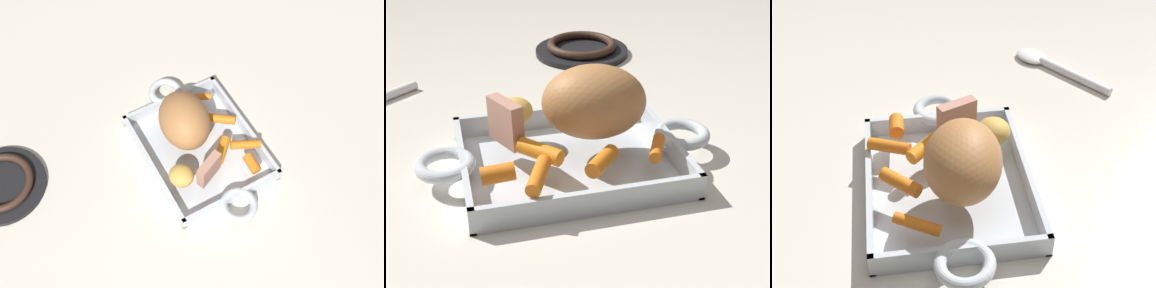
% 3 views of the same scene
% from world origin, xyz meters
% --- Properties ---
extents(ground_plane, '(2.02, 2.02, 0.00)m').
position_xyz_m(ground_plane, '(0.00, 0.00, 0.00)').
color(ground_plane, silver).
extents(roasting_dish, '(0.40, 0.24, 0.04)m').
position_xyz_m(roasting_dish, '(0.00, 0.00, 0.01)').
color(roasting_dish, silver).
rests_on(roasting_dish, ground_plane).
extents(pork_roast, '(0.15, 0.13, 0.10)m').
position_xyz_m(pork_roast, '(0.04, 0.02, 0.09)').
color(pork_roast, '#AD7241').
rests_on(pork_roast, roasting_dish).
extents(roast_slice_thick, '(0.04, 0.06, 0.06)m').
position_xyz_m(roast_slice_thick, '(-0.08, 0.02, 0.07)').
color(roast_slice_thick, tan).
rests_on(roast_slice_thick, roasting_dish).
extents(baby_carrot_northeast, '(0.06, 0.06, 0.02)m').
position_xyz_m(baby_carrot_northeast, '(-0.04, -0.03, 0.05)').
color(baby_carrot_northeast, orange).
rests_on(baby_carrot_northeast, roasting_dish).
extents(baby_carrot_center_left, '(0.04, 0.02, 0.03)m').
position_xyz_m(baby_carrot_center_left, '(-0.10, -0.07, 0.05)').
color(baby_carrot_center_left, orange).
rests_on(baby_carrot_center_left, roasting_dish).
extents(baby_carrot_short, '(0.06, 0.06, 0.02)m').
position_xyz_m(baby_carrot_short, '(0.03, -0.07, 0.05)').
color(baby_carrot_short, orange).
rests_on(baby_carrot_short, roasting_dish).
extents(baby_carrot_center_right, '(0.04, 0.06, 0.02)m').
position_xyz_m(baby_carrot_center_right, '(0.10, -0.05, 0.04)').
color(baby_carrot_center_right, orange).
rests_on(baby_carrot_center_right, roasting_dish).
extents(baby_carrot_long, '(0.04, 0.07, 0.02)m').
position_xyz_m(baby_carrot_long, '(-0.06, -0.08, 0.05)').
color(baby_carrot_long, orange).
rests_on(baby_carrot_long, roasting_dish).
extents(potato_near_roast, '(0.07, 0.07, 0.04)m').
position_xyz_m(potato_near_roast, '(-0.06, 0.08, 0.05)').
color(potato_near_roast, gold).
rests_on(potato_near_roast, roasting_dish).
extents(stove_burner_rear, '(0.18, 0.18, 0.03)m').
position_xyz_m(stove_burner_rear, '(0.13, 0.41, 0.01)').
color(stove_burner_rear, black).
rests_on(stove_burner_rear, ground_plane).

